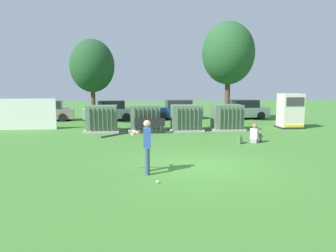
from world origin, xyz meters
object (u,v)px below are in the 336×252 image
object	(u,v)px
seated_spectator	(255,135)
parked_car_right_of_center	(177,110)
transformer_east	(227,118)
parked_car_rightmost	(243,110)
parked_car_leftmost	(47,112)
transformer_mid_east	(186,118)
transformer_west	(102,119)
parked_car_left_of_center	(110,111)
batter	(145,144)
sports_ball	(158,182)
park_bench	(150,125)
backpack	(239,139)
transformer_mid_west	(145,118)
generator_enclosure	(290,111)

from	to	relation	value
seated_spectator	parked_car_right_of_center	bearing A→B (deg)	101.24
transformer_east	parked_car_rightmost	xyz separation A→B (m)	(3.38, 6.75, -0.04)
transformer_east	parked_car_leftmost	xyz separation A→B (m)	(-12.88, 6.73, -0.04)
transformer_mid_east	parked_car_right_of_center	size ratio (longest dim) A/B	0.49
transformer_west	parked_car_left_of_center	bearing A→B (deg)	89.99
batter	sports_ball	distance (m)	1.52
transformer_west	sports_ball	distance (m)	11.30
sports_ball	park_bench	bearing A→B (deg)	88.55
seated_spectator	parked_car_rightmost	distance (m)	11.85
backpack	parked_car_rightmost	size ratio (longest dim) A/B	0.10
transformer_mid_west	seated_spectator	distance (m)	7.16
park_bench	transformer_west	bearing A→B (deg)	158.69
sports_ball	seated_spectator	distance (m)	8.26
seated_spectator	parked_car_rightmost	size ratio (longest dim) A/B	0.22
transformer_mid_east	batter	xyz separation A→B (m)	(-2.89, -9.69, 0.19)
transformer_west	transformer_east	xyz separation A→B (m)	(7.88, -0.06, 0.00)
transformer_mid_west	backpack	xyz separation A→B (m)	(4.45, -4.92, -0.57)
seated_spectator	transformer_mid_east	bearing A→B (deg)	121.24
generator_enclosure	parked_car_rightmost	bearing A→B (deg)	99.97
transformer_east	backpack	size ratio (longest dim) A/B	4.77
transformer_west	parked_car_right_of_center	distance (m)	9.12
transformer_west	transformer_mid_east	xyz separation A→B (m)	(5.22, -0.12, 0.00)
parked_car_right_of_center	transformer_east	bearing A→B (deg)	-72.78
park_bench	transformer_mid_east	bearing A→B (deg)	23.26
transformer_mid_west	generator_enclosure	distance (m)	9.72
seated_spectator	parked_car_rightmost	bearing A→B (deg)	73.98
transformer_mid_west	park_bench	xyz separation A→B (m)	(0.23, -1.17, -0.25)
transformer_mid_west	sports_ball	xyz separation A→B (m)	(-0.02, -11.01, -0.74)
transformer_mid_east	parked_car_leftmost	distance (m)	12.26
batter	backpack	size ratio (longest dim) A/B	3.95
transformer_west	park_bench	size ratio (longest dim) A/B	1.16
batter	parked_car_leftmost	distance (m)	18.03
generator_enclosure	seated_spectator	world-z (taller)	generator_enclosure
parked_car_leftmost	parked_car_right_of_center	bearing A→B (deg)	2.72
transformer_mid_east	backpack	bearing A→B (deg)	-68.39
batter	parked_car_right_of_center	distance (m)	17.30
transformer_west	transformer_mid_east	distance (m)	5.22
parked_car_leftmost	generator_enclosure	bearing A→B (deg)	-19.71
transformer_west	transformer_mid_east	world-z (taller)	same
transformer_west	transformer_east	size ratio (longest dim) A/B	1.00
transformer_east	parked_car_left_of_center	world-z (taller)	same
transformer_west	batter	size ratio (longest dim) A/B	1.21
batter	parked_car_rightmost	distance (m)	18.76
transformer_mid_west	backpack	size ratio (longest dim) A/B	4.77
backpack	transformer_mid_west	bearing A→B (deg)	132.14
parked_car_leftmost	transformer_west	bearing A→B (deg)	-53.13
transformer_mid_west	generator_enclosure	size ratio (longest dim) A/B	0.91
park_bench	parked_car_leftmost	world-z (taller)	parked_car_leftmost
transformer_west	sports_ball	size ratio (longest dim) A/B	23.33
batter	seated_spectator	bearing A→B (deg)	42.04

